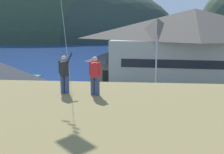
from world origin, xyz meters
name	(u,v)px	position (x,y,z in m)	size (l,w,h in m)	color
ground_plane	(114,140)	(0.00, 0.00, 0.00)	(600.00, 600.00, 0.00)	#66604C
parking_lot_pad	(118,118)	(0.00, 5.00, 0.05)	(40.00, 20.00, 0.10)	gray
bay_water	(131,53)	(0.00, 60.00, 0.01)	(360.00, 84.00, 0.03)	navy
far_hill_west_ridge	(41,39)	(-47.88, 121.85, 0.00)	(81.24, 73.67, 78.40)	#334733
far_hill_east_peak	(42,39)	(-46.28, 118.08, 0.00)	(125.06, 44.43, 74.77)	#334733
far_hill_center_saddle	(86,39)	(-23.91, 121.34, 0.00)	(92.18, 64.45, 53.80)	#2D3D33
harbor_lodge	(193,44)	(9.68, 20.88, 5.72)	(25.10, 12.39, 10.74)	#999E99
storage_shed_near_lot	(1,85)	(-12.01, 6.34, 2.61)	(7.50, 5.84, 5.02)	#338475
storage_shed_waterside	(109,67)	(-2.50, 20.70, 2.35)	(5.49, 4.84, 4.54)	#756B5B
wharf_dock	(120,67)	(-1.47, 33.22, 0.35)	(3.20, 12.84, 0.70)	#70604C
moored_boat_wharfside	(103,65)	(-4.78, 31.99, 0.72)	(2.42, 6.34, 2.16)	#A8A399
moored_boat_outer_mooring	(139,67)	(2.07, 30.43, 0.72)	(2.47, 7.48, 2.16)	navy
parked_car_back_row_left	(74,103)	(-4.52, 6.06, 1.06)	(4.23, 2.12, 1.82)	#9EA3A8
parked_car_lone_by_shed	(148,127)	(2.54, 0.20, 1.06)	(4.28, 2.21, 1.82)	navy
parked_car_mid_row_near	(157,102)	(3.67, 6.92, 1.06)	(4.22, 2.09, 1.82)	slate
parking_light_pole	(156,65)	(3.77, 10.55, 4.30)	(0.24, 0.78, 7.31)	#ADADB2
person_kite_flyer	(64,73)	(-1.68, -7.71, 6.67)	(0.58, 0.63, 1.86)	#384770
person_companion	(95,75)	(-0.24, -7.91, 6.66)	(0.54, 0.40, 1.74)	#384770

